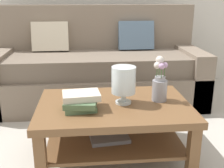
# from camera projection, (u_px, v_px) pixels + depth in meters

# --- Properties ---
(ground_plane) EXTENTS (10.00, 10.00, 0.00)m
(ground_plane) POSITION_uv_depth(u_px,v_px,m) (109.00, 136.00, 2.44)
(ground_plane) COLOR #B7B2A8
(couch) EXTENTS (2.28, 0.90, 1.06)m
(couch) POSITION_uv_depth(u_px,v_px,m) (97.00, 70.00, 3.15)
(couch) COLOR #7A6B5B
(couch) RESTS_ON ground
(coffee_table) EXTENTS (1.09, 0.74, 0.42)m
(coffee_table) POSITION_uv_depth(u_px,v_px,m) (114.00, 118.00, 2.05)
(coffee_table) COLOR brown
(coffee_table) RESTS_ON ground
(book_stack_main) EXTENTS (0.27, 0.24, 0.12)m
(book_stack_main) POSITION_uv_depth(u_px,v_px,m) (81.00, 101.00, 1.90)
(book_stack_main) COLOR #51704C
(book_stack_main) RESTS_ON coffee_table
(glass_hurricane_vase) EXTENTS (0.17, 0.17, 0.27)m
(glass_hurricane_vase) POSITION_uv_depth(u_px,v_px,m) (124.00, 81.00, 1.97)
(glass_hurricane_vase) COLOR silver
(glass_hurricane_vase) RESTS_ON coffee_table
(flower_pitcher) EXTENTS (0.11, 0.11, 0.33)m
(flower_pitcher) POSITION_uv_depth(u_px,v_px,m) (160.00, 85.00, 2.04)
(flower_pitcher) COLOR gray
(flower_pitcher) RESTS_ON coffee_table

